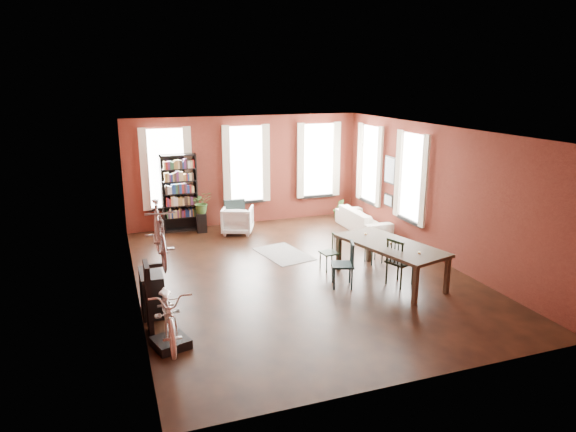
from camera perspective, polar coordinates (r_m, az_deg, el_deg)
name	(u,v)px	position (r m, az deg, el deg)	size (l,w,h in m)	color
room	(301,175)	(11.64, 1.41, 4.62)	(9.00, 9.04, 3.22)	black
dining_table	(390,262)	(11.30, 11.25, -5.05)	(1.12, 2.46, 0.84)	#46392A
dining_chair_a	(343,265)	(10.81, 6.08, -5.39)	(0.45, 0.45, 0.97)	#172F33
dining_chair_b	(329,252)	(11.75, 4.63, -4.05)	(0.38, 0.38, 0.82)	#1D2F1C
dining_chair_c	(400,262)	(11.09, 12.36, -4.98)	(0.47, 0.47, 1.03)	black
dining_chair_d	(374,247)	(12.31, 9.52, -3.42)	(0.36, 0.36, 0.77)	#1A3B37
bookshelf	(180,193)	(14.83, -11.95, 2.50)	(1.00, 0.32, 2.20)	black
white_armchair	(237,219)	(14.49, -5.64, -0.29)	(0.82, 0.77, 0.84)	white
cream_sofa	(363,216)	(14.89, 8.36, -0.03)	(2.08, 0.61, 0.81)	beige
striped_rug	(283,254)	(12.83, -0.52, -4.23)	(0.98, 1.57, 0.01)	black
bike_trainer	(171,343)	(8.83, -12.90, -13.56)	(0.53, 0.53, 0.15)	black
bike_wall_rack	(149,300)	(9.03, -15.22, -9.00)	(0.16, 0.60, 1.30)	black
console_table	(152,292)	(9.96, -14.87, -8.20)	(0.40, 0.80, 0.80)	black
plant_stand	(201,223)	(14.78, -9.59, -0.73)	(0.27, 0.27, 0.55)	black
plant_by_sofa	(339,214)	(16.08, 5.64, 0.22)	(0.35, 0.63, 0.28)	#365D25
plant_small	(418,254)	(13.01, 14.20, -4.15)	(0.20, 0.37, 0.13)	#295220
bicycle_floor	(167,286)	(8.40, -13.26, -7.55)	(0.64, 0.97, 1.85)	white
bicycle_hung	(158,214)	(8.57, -14.24, 0.26)	(0.47, 1.00, 1.66)	#A5A8AD
plant_on_stand	(202,205)	(14.67, -9.56, 1.24)	(0.56, 0.62, 0.48)	#365E25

